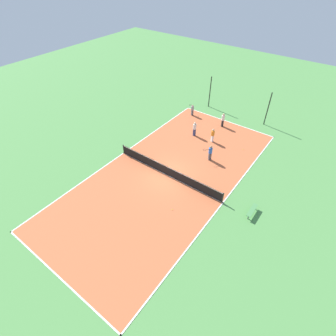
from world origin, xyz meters
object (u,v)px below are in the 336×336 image
player_near_white (223,119)px  fence_post_back_right (268,109)px  tennis_ball_midcourt (172,210)px  bench (252,210)px  tennis_net (168,171)px  player_baseline_gray (192,109)px  player_center_orange (213,135)px  player_near_blue (210,152)px  tennis_ball_left_sideline (243,149)px  fence_post_back_left (210,92)px  player_far_white (195,128)px

player_near_white → fence_post_back_right: fence_post_back_right is taller
tennis_ball_midcourt → bench: bearing=33.3°
player_near_white → tennis_ball_midcourt: 14.02m
tennis_net → player_baseline_gray: 11.51m
player_baseline_gray → fence_post_back_right: size_ratio=0.35×
tennis_ball_midcourt → player_center_orange: bearing=101.9°
tennis_net → player_near_blue: bearing=65.9°
player_center_orange → tennis_ball_midcourt: player_center_orange is taller
tennis_net → player_near_white: 10.60m
player_baseline_gray → tennis_ball_midcourt: (6.96, -13.83, -0.75)m
tennis_ball_left_sideline → tennis_net: bearing=-116.7°
tennis_net → player_near_white: player_near_white is taller
player_near_white → bench: bearing=179.3°
bench → tennis_ball_left_sideline: size_ratio=23.05×
bench → tennis_ball_left_sideline: (-4.05, 7.49, -0.33)m
tennis_ball_midcourt → tennis_ball_left_sideline: same height
fence_post_back_right → player_near_blue: bearing=-100.7°
player_center_orange → player_near_white: 3.47m
bench → player_baseline_gray: size_ratio=1.12×
bench → fence_post_back_left: bearing=40.7°
player_far_white → player_center_orange: bearing=-72.3°
bench → player_center_orange: size_ratio=1.00×
bench → fence_post_back_right: bearing=17.2°
bench → player_near_white: bearing=37.8°
player_far_white → player_baseline_gray: (-2.63, 3.68, -0.16)m
player_center_orange → player_far_white: bearing=-142.6°
tennis_net → player_baseline_gray: bearing=111.5°
player_baseline_gray → player_center_orange: bearing=176.7°
player_baseline_gray → fence_post_back_right: bearing=-124.7°
tennis_ball_midcourt → fence_post_back_right: 17.22m
player_baseline_gray → fence_post_back_left: size_ratio=0.35×
player_near_blue → tennis_ball_midcourt: (0.83, -7.41, -0.92)m
player_near_blue → tennis_ball_left_sideline: (2.01, 3.52, -0.92)m
player_near_blue → tennis_ball_left_sideline: bearing=-167.3°
bench → player_center_orange: 10.11m
fence_post_back_left → bench: bearing=-49.3°
tennis_ball_left_sideline → fence_post_back_right: 6.46m
player_center_orange → player_baseline_gray: size_ratio=1.12×
player_near_white → fence_post_back_left: bearing=9.7°
tennis_net → tennis_ball_midcourt: size_ratio=164.82×
player_near_white → player_far_white: bearing=117.4°
player_far_white → fence_post_back_right: (5.34, 6.93, 1.02)m
player_center_orange → fence_post_back_right: bearing=98.5°
player_center_orange → fence_post_back_left: bearing=156.0°
tennis_net → tennis_ball_left_sideline: (3.92, 7.80, -0.50)m
bench → fence_post_back_right: (-4.23, 13.65, 1.60)m
player_far_white → fence_post_back_left: (-2.15, 6.93, 1.02)m
fence_post_back_left → player_near_blue: bearing=-59.7°
tennis_ball_midcourt → tennis_ball_left_sideline: 10.99m
player_near_white → tennis_ball_midcourt: (2.74, -13.72, -0.91)m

